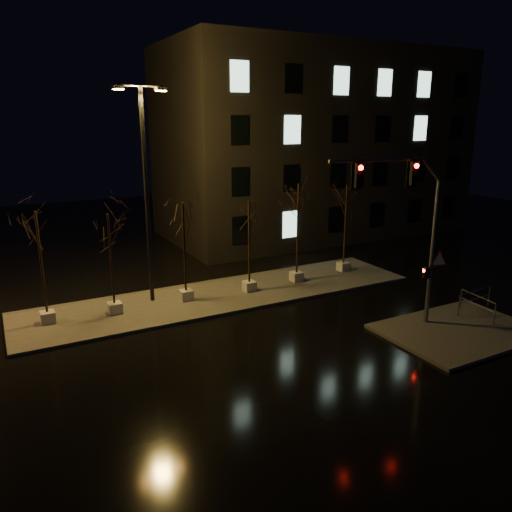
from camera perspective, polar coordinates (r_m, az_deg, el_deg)
ground at (r=22.89m, az=2.82°, el=-9.15°), size 90.00×90.00×0.00m
median at (r=27.78m, az=-3.58°, el=-4.47°), size 22.00×5.00×0.15m
sidewalk_corner at (r=25.07m, az=22.18°, el=-7.89°), size 7.00×5.00×0.15m
building at (r=43.61m, az=6.65°, el=12.65°), size 25.00×12.00×15.00m
tree_0 at (r=24.70m, az=-23.63°, el=2.00°), size 1.80×1.80×5.51m
tree_1 at (r=24.87m, az=-16.44°, el=2.15°), size 1.80×1.80×5.17m
tree_2 at (r=25.94m, az=-8.30°, el=3.50°), size 1.80×1.80×5.38m
tree_3 at (r=27.14m, az=-0.80°, el=3.99°), size 1.80×1.80×5.26m
tree_4 at (r=28.86m, az=4.83°, el=5.72°), size 1.80×1.80×5.97m
tree_5 at (r=31.39m, az=10.27°, el=5.79°), size 1.80×1.80×5.60m
traffic_signal_mast at (r=23.20m, az=17.41°, el=4.14°), size 6.28×1.24×7.77m
streetlight_main at (r=25.87m, az=-12.50°, el=8.29°), size 2.74×0.69×10.95m
guard_rail_a at (r=27.38m, az=23.73°, el=-4.36°), size 2.52×0.26×1.09m
guard_rail_b at (r=26.66m, az=23.99°, el=-4.95°), size 0.37×2.24×1.07m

